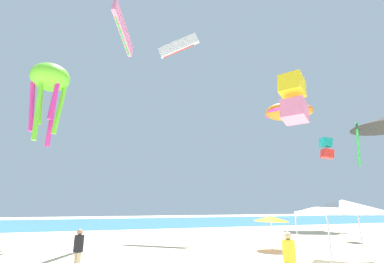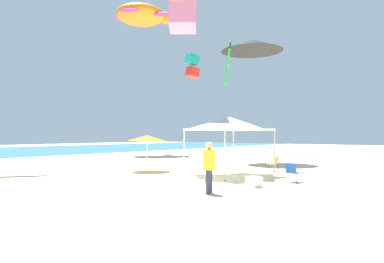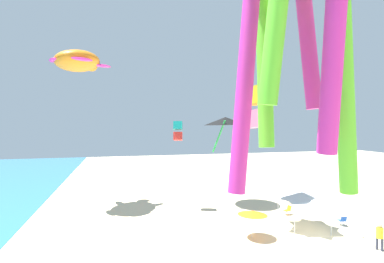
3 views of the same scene
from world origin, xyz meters
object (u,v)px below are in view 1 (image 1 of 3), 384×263
Objects in this scene: person_far_stroller at (289,255)px; kite_parafoil_pink at (123,30)px; kite_parafoil_white at (178,46)px; kite_box_teal at (326,148)px; kite_box_yellow at (293,98)px; kite_octopus_lime at (50,82)px; beach_umbrella at (271,219)px; canopy_tent at (343,207)px; kite_delta_black at (383,123)px; person_watching_sky at (78,246)px; kite_turtle_orange at (287,112)px.

person_far_stroller is 22.39m from kite_parafoil_pink.
person_far_stroller is at bearing 115.13° from kite_parafoil_white.
kite_box_teal is 8.93m from kite_box_yellow.
kite_parafoil_pink is at bearing -123.83° from kite_octopus_lime.
beach_umbrella is at bearing -101.40° from kite_parafoil_pink.
beach_umbrella is 1.22× the size of person_far_stroller.
person_far_stroller is at bearing -154.98° from canopy_tent.
kite_delta_black reaches higher than canopy_tent.
kite_parafoil_pink reaches higher than person_far_stroller.
kite_box_yellow is (-7.72, 0.17, 1.05)m from kite_delta_black.
person_watching_sky is 0.26× the size of kite_turtle_orange.
kite_octopus_lime reaches higher than canopy_tent.
kite_turtle_orange is (16.31, 20.40, 13.53)m from person_far_stroller.
beach_umbrella is 0.35× the size of kite_octopus_lime.
kite_turtle_orange is 18.65m from kite_box_yellow.
kite_octopus_lime is at bearing -157.27° from kite_delta_black.
canopy_tent is at bearing 132.49° from kite_parafoil_white.
canopy_tent reaches higher than beach_umbrella.
kite_parafoil_white is at bearing -148.65° from kite_turtle_orange.
kite_box_teal is at bearing -87.60° from kite_turtle_orange.
kite_delta_black is (-2.92, -14.66, -6.00)m from kite_turtle_orange.
kite_octopus_lime is (-5.16, -0.52, -5.98)m from kite_parafoil_pink.
kite_delta_black is at bearing 22.13° from canopy_tent.
kite_parafoil_white is (-3.28, 10.91, 18.15)m from beach_umbrella.
canopy_tent is at bearing -130.48° from person_watching_sky.
kite_parafoil_pink is at bearing 61.47° from kite_parafoil_white.
kite_box_teal is (8.76, 3.77, 5.77)m from beach_umbrella.
canopy_tent is at bearing 152.93° from kite_box_teal.
beach_umbrella is 8.04m from kite_box_yellow.
person_watching_sky is 31.16m from kite_turtle_orange.
kite_box_teal is 0.45× the size of kite_parafoil_white.
kite_box_teal is at bearing -135.48° from kite_octopus_lime.
kite_turtle_orange is at bearing 47.32° from beach_umbrella.
kite_box_teal is 12.32m from kite_turtle_orange.
kite_delta_black is at bearing -89.37° from kite_parafoil_pink.
kite_delta_black is (8.43, 3.43, 6.01)m from canopy_tent.
person_watching_sky is 15.30m from kite_box_yellow.
person_far_stroller is 11.85m from kite_box_yellow.
person_far_stroller is at bearing -134.55° from kite_parafoil_pink.
kite_delta_black is (18.87, -8.07, -9.23)m from kite_parafoil_pink.
kite_parafoil_white is at bearing 175.98° from kite_delta_black.
kite_octopus_lime reaches higher than beach_umbrella.
kite_delta_black reaches higher than kite_box_teal.
kite_box_teal is 23.95m from kite_octopus_lime.
canopy_tent is 4.93m from beach_umbrella.
kite_parafoil_white reaches higher than kite_box_teal.
beach_umbrella is at bearing -148.09° from kite_delta_black.
canopy_tent reaches higher than person_watching_sky.
person_watching_sky is at bearing -165.07° from kite_parafoil_pink.
beach_umbrella is at bearing -106.72° from person_watching_sky.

